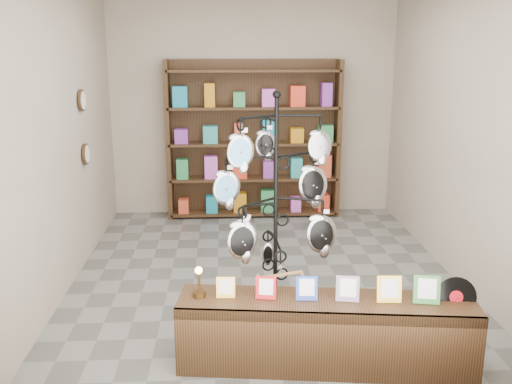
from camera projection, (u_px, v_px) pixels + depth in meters
ground at (265, 277)px, 6.05m from camera, size 5.00×5.00×0.00m
room_envelope at (265, 102)px, 5.58m from camera, size 5.00×5.00×5.00m
display_tree at (276, 198)px, 4.62m from camera, size 1.06×1.03×2.06m
front_shelf at (326, 333)px, 4.33m from camera, size 2.26×0.72×0.79m
back_shelving at (254, 145)px, 8.01m from camera, size 2.42×0.36×2.20m
wall_clocks at (84, 127)px, 6.34m from camera, size 0.03×0.24×0.84m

